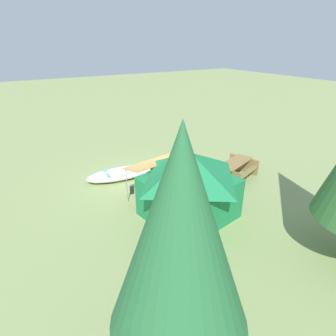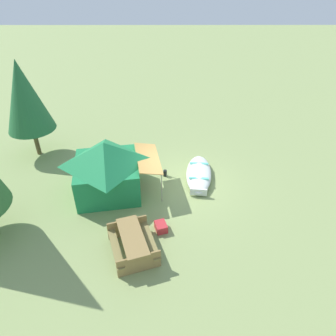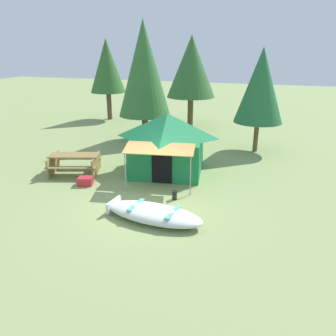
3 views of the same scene
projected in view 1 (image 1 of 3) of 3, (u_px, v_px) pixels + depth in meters
name	position (u px, v px, depth m)	size (l,w,h in m)	color
ground_plane	(142.00, 182.00, 12.14)	(80.00, 80.00, 0.00)	#86995A
beached_rowboat	(120.00, 173.00, 12.46)	(3.09, 1.42, 0.42)	silver
canvas_cabin_tent	(189.00, 184.00, 9.37)	(3.34, 4.01, 2.39)	#1C7C45
picnic_table	(235.00, 168.00, 12.35)	(2.28, 1.98, 0.79)	olive
cooler_box	(203.00, 172.00, 12.73)	(0.52, 0.40, 0.30)	red
fuel_can	(132.00, 190.00, 11.21)	(0.16, 0.16, 0.31)	black
pine_tree_back_left	(180.00, 237.00, 3.92)	(2.26, 2.26, 4.83)	brown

